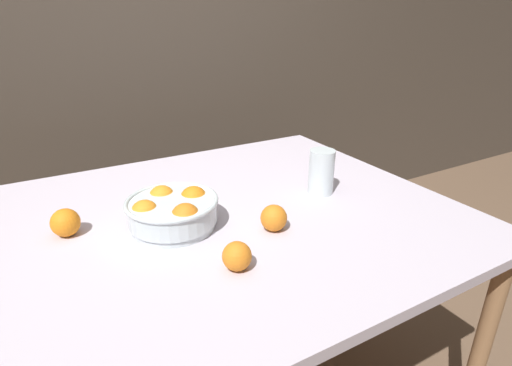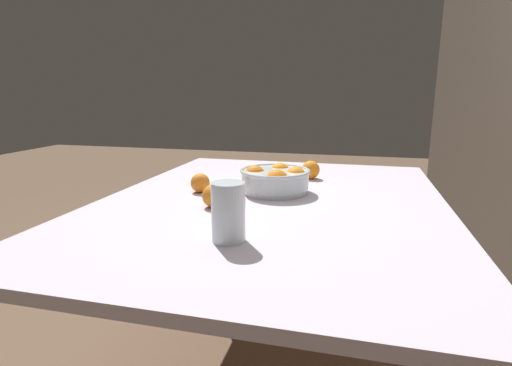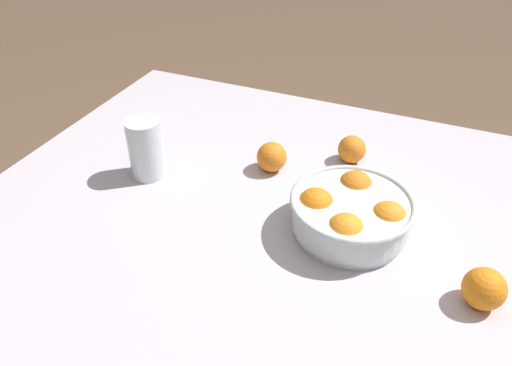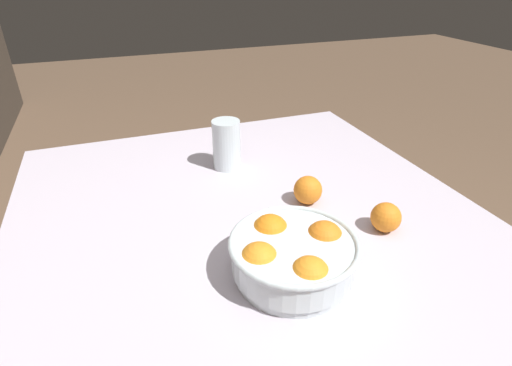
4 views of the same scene
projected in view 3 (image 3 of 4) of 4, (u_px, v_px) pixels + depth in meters
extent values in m
cube|color=silver|center=(303.00, 228.00, 1.07)|extent=(1.47, 1.13, 0.03)
cylinder|color=#936B47|center=(171.00, 178.00, 1.89)|extent=(0.05, 0.05, 0.74)
cylinder|color=silver|center=(349.00, 228.00, 1.04)|extent=(0.23, 0.23, 0.02)
cylinder|color=silver|center=(351.00, 213.00, 1.01)|extent=(0.24, 0.24, 0.06)
torus|color=silver|center=(353.00, 201.00, 1.00)|extent=(0.25, 0.25, 0.01)
sphere|color=orange|center=(315.00, 207.00, 1.01)|extent=(0.08, 0.08, 0.08)
sphere|color=orange|center=(345.00, 233.00, 0.95)|extent=(0.08, 0.08, 0.08)
sphere|color=orange|center=(388.00, 220.00, 0.98)|extent=(0.08, 0.08, 0.08)
sphere|color=orange|center=(355.00, 188.00, 1.07)|extent=(0.08, 0.08, 0.08)
cylinder|color=#F4A314|center=(147.00, 156.00, 1.18)|extent=(0.07, 0.07, 0.10)
cylinder|color=silver|center=(146.00, 149.00, 1.17)|extent=(0.08, 0.08, 0.15)
sphere|color=orange|center=(484.00, 289.00, 0.87)|extent=(0.08, 0.08, 0.08)
sphere|color=orange|center=(352.00, 149.00, 1.24)|extent=(0.07, 0.07, 0.07)
sphere|color=orange|center=(272.00, 157.00, 1.21)|extent=(0.07, 0.07, 0.07)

